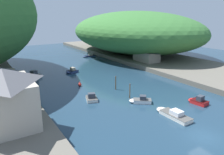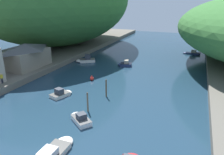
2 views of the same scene
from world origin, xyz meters
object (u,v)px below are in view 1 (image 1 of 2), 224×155
object	(u,v)px
waterfront_building	(5,97)
boat_far_upstream	(89,56)
channel_buoy_near	(80,84)
boathouse_shed	(1,81)
boat_small_dinghy	(91,97)
boat_cabin_cruiser	(72,71)
boat_white_cruiser	(140,100)
right_bank_cottage	(146,53)
boat_open_rowboat	(198,101)
person_on_quay	(30,103)
boat_far_right_bank	(32,76)
boat_yellow_tender	(172,114)

from	to	relation	value
waterfront_building	boat_far_upstream	xyz separation A→B (m)	(30.57, 40.34, -4.35)
channel_buoy_near	boathouse_shed	bearing A→B (deg)	-178.42
boat_small_dinghy	boat_cabin_cruiser	xyz separation A→B (m)	(3.87, 18.76, 0.02)
boathouse_shed	boat_white_cruiser	distance (m)	23.28
boathouse_shed	boat_small_dinghy	bearing A→B (deg)	-29.78
boathouse_shed	right_bank_cottage	distance (m)	39.70
boathouse_shed	right_bank_cottage	bearing A→B (deg)	12.64
boat_small_dinghy	boat_open_rowboat	distance (m)	17.78
boat_far_upstream	boat_white_cruiser	xyz separation A→B (m)	(-10.84, -41.43, 0.03)
right_bank_cottage	person_on_quay	size ratio (longest dim) A/B	4.58
boat_cabin_cruiser	channel_buoy_near	distance (m)	11.30
boat_small_dinghy	boat_far_upstream	size ratio (longest dim) A/B	0.81
right_bank_cottage	boat_cabin_cruiser	bearing A→B (deg)	172.99
boat_far_right_bank	boat_small_dinghy	distance (m)	19.37
boathouse_shed	boat_far_upstream	world-z (taller)	boathouse_shed
boat_far_right_bank	boat_yellow_tender	size ratio (longest dim) A/B	0.79
boat_yellow_tender	person_on_quay	size ratio (longest dim) A/B	3.48
boat_open_rowboat	channel_buoy_near	world-z (taller)	boat_open_rowboat
boat_far_right_bank	boat_open_rowboat	world-z (taller)	boat_far_right_bank
channel_buoy_near	person_on_quay	world-z (taller)	person_on_quay
boat_small_dinghy	person_on_quay	world-z (taller)	person_on_quay
boathouse_shed	boat_open_rowboat	distance (m)	32.69
right_bank_cottage	boat_small_dinghy	bearing A→B (deg)	-148.16
waterfront_building	boat_open_rowboat	size ratio (longest dim) A/B	2.65
boat_cabin_cruiser	boat_open_rowboat	size ratio (longest dim) A/B	1.02
boat_far_upstream	channel_buoy_near	bearing A→B (deg)	156.33
boat_white_cruiser	boat_open_rowboat	world-z (taller)	boat_open_rowboat
boat_far_right_bank	boat_cabin_cruiser	size ratio (longest dim) A/B	1.38
waterfront_building	right_bank_cottage	world-z (taller)	waterfront_building
channel_buoy_near	boat_far_right_bank	bearing A→B (deg)	123.01
boat_cabin_cruiser	boat_yellow_tender	size ratio (longest dim) A/B	0.58
boat_white_cruiser	channel_buoy_near	distance (m)	14.16
boat_yellow_tender	channel_buoy_near	bearing A→B (deg)	105.61
boat_open_rowboat	channel_buoy_near	bearing A→B (deg)	116.87
waterfront_building	boathouse_shed	xyz separation A→B (m)	(0.57, 11.77, -1.17)
boat_far_right_bank	boat_cabin_cruiser	world-z (taller)	boat_far_right_bank
boat_open_rowboat	boat_yellow_tender	xyz separation A→B (m)	(-7.15, -1.19, -0.06)
boat_yellow_tender	person_on_quay	world-z (taller)	person_on_quay
person_on_quay	right_bank_cottage	bearing A→B (deg)	-68.26
boat_far_upstream	boat_yellow_tender	xyz separation A→B (m)	(-10.09, -47.86, 0.01)
boathouse_shed	channel_buoy_near	distance (m)	14.50
boat_small_dinghy	boat_white_cruiser	bearing A→B (deg)	-22.27
boat_cabin_cruiser	person_on_quay	world-z (taller)	person_on_quay
boat_yellow_tender	boat_small_dinghy	bearing A→B (deg)	119.84
boat_white_cruiser	waterfront_building	bearing A→B (deg)	124.16
right_bank_cottage	person_on_quay	distance (m)	40.09
boat_far_right_bank	waterfront_building	bearing A→B (deg)	129.84
boat_yellow_tender	person_on_quay	xyz separation A→B (m)	(-17.28, 10.61, 1.69)
boat_far_right_bank	boat_small_dinghy	xyz separation A→B (m)	(5.71, -18.51, -0.15)
boat_white_cruiser	boat_cabin_cruiser	bearing A→B (deg)	42.98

